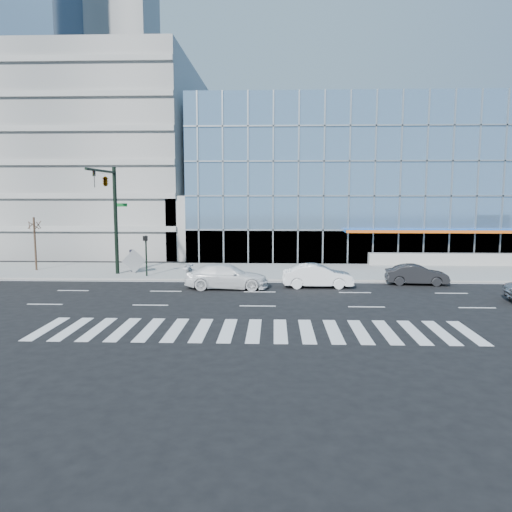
% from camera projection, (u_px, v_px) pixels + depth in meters
% --- Properties ---
extents(ground, '(160.00, 160.00, 0.00)m').
position_uv_depth(ground, '(260.00, 292.00, 31.59)').
color(ground, black).
rests_on(ground, ground).
extents(sidewalk, '(120.00, 8.00, 0.15)m').
position_uv_depth(sidewalk, '(263.00, 271.00, 39.51)').
color(sidewalk, gray).
rests_on(sidewalk, ground).
extents(theatre_building, '(42.00, 26.00, 15.00)m').
position_uv_depth(theatre_building, '(391.00, 182.00, 55.94)').
color(theatre_building, '#7096BB').
rests_on(theatre_building, ground).
extents(parking_garage, '(24.00, 24.00, 20.00)m').
position_uv_depth(parking_garage, '(91.00, 160.00, 56.85)').
color(parking_garage, gray).
rests_on(parking_garage, ground).
extents(ramp_block, '(6.00, 8.00, 6.00)m').
position_uv_depth(ramp_block, '(204.00, 226.00, 49.28)').
color(ramp_block, gray).
rests_on(ramp_block, ground).
extents(tower_far_west, '(16.00, 16.00, 76.00)m').
position_uv_depth(tower_far_west, '(26.00, 8.00, 85.90)').
color(tower_far_west, slate).
rests_on(tower_far_west, ground).
extents(tower_backdrop, '(14.00, 14.00, 48.00)m').
position_uv_depth(tower_backdrop, '(119.00, 104.00, 99.10)').
color(tower_backdrop, gray).
rests_on(tower_backdrop, ground).
extents(traffic_signal, '(1.14, 5.74, 8.00)m').
position_uv_depth(traffic_signal, '(109.00, 194.00, 35.75)').
color(traffic_signal, black).
rests_on(traffic_signal, sidewalk).
extents(ped_signal_post, '(0.30, 0.33, 3.00)m').
position_uv_depth(ped_signal_post, '(146.00, 249.00, 36.53)').
color(ped_signal_post, black).
rests_on(ped_signal_post, sidewalk).
extents(street_tree_near, '(1.10, 1.10, 4.23)m').
position_uv_depth(street_tree_near, '(34.00, 224.00, 39.20)').
color(street_tree_near, '#332319').
rests_on(street_tree_near, sidewalk).
extents(white_suv, '(5.46, 2.25, 1.58)m').
position_uv_depth(white_suv, '(227.00, 276.00, 32.70)').
color(white_suv, white).
rests_on(white_suv, ground).
extents(white_sedan, '(4.68, 1.71, 1.53)m').
position_uv_depth(white_sedan, '(317.00, 276.00, 33.10)').
color(white_sedan, white).
rests_on(white_sedan, ground).
extents(dark_sedan, '(4.23, 1.75, 1.36)m').
position_uv_depth(dark_sedan, '(417.00, 275.00, 34.09)').
color(dark_sedan, black).
rests_on(dark_sedan, ground).
extents(pedestrian, '(0.53, 0.70, 1.72)m').
position_uv_depth(pedestrian, '(132.00, 260.00, 38.97)').
color(pedestrian, black).
rests_on(pedestrian, sidewalk).
extents(tilted_panel, '(1.77, 0.60, 1.84)m').
position_uv_depth(tilted_panel, '(134.00, 261.00, 38.10)').
color(tilted_panel, gray).
rests_on(tilted_panel, sidewalk).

